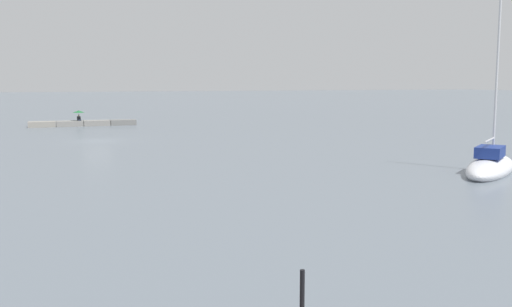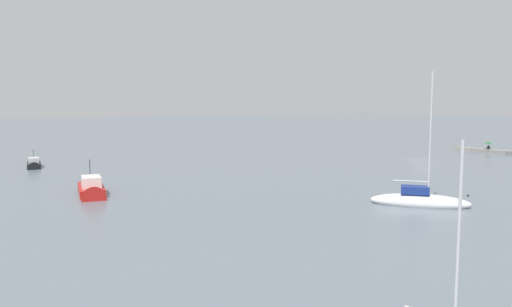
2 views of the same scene
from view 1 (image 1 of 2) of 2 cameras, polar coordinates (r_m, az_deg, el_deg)
ground_plane at (r=56.26m, az=-15.17°, el=1.17°), size 500.00×500.00×0.00m
seawall_pier at (r=75.50m, az=-16.46°, el=2.84°), size 12.79×1.89×0.67m
person_seated_dark_left at (r=75.40m, az=-16.85°, el=3.27°), size 0.48×0.66×0.73m
umbrella_open_green at (r=75.34m, az=-16.88°, el=3.93°), size 1.42×1.42×1.30m
sailboat_white_near at (r=38.27m, az=21.85°, el=-1.16°), size 7.98×7.09×11.90m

